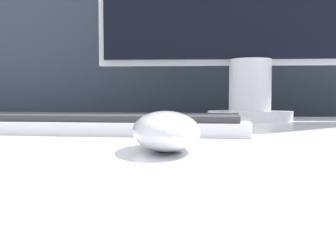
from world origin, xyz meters
TOP-DOWN VIEW (x-y plane):
  - partition_panel at (0.00, 0.70)m, footprint 5.00×0.03m
  - computer_mouse_near at (0.04, -0.13)m, footprint 0.07×0.12m
  - keyboard at (-0.07, 0.06)m, footprint 0.43×0.19m

SIDE VIEW (x-z plane):
  - partition_panel at x=0.00m, z-range 0.00..1.27m
  - keyboard at x=-0.07m, z-range 0.72..0.74m
  - computer_mouse_near at x=0.04m, z-range 0.72..0.75m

